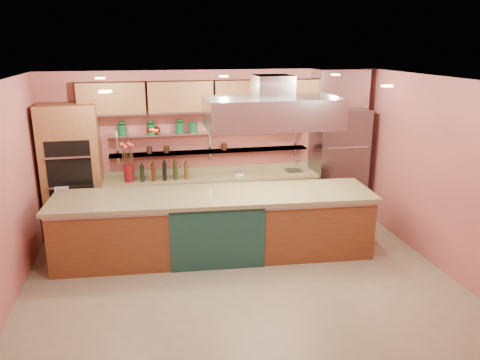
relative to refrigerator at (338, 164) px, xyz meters
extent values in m
cube|color=gray|center=(-2.35, -2.14, -1.06)|extent=(6.00, 5.00, 0.02)
cube|color=black|center=(-2.35, -2.14, 1.75)|extent=(6.00, 5.00, 0.02)
cube|color=#B55855|center=(-2.35, 0.36, 0.35)|extent=(6.00, 0.04, 2.80)
cube|color=#B55855|center=(-2.35, -4.64, 0.35)|extent=(6.00, 0.04, 2.80)
cube|color=#B55855|center=(-5.35, -2.14, 0.35)|extent=(0.04, 5.00, 2.80)
cube|color=#B55855|center=(0.65, -2.14, 0.35)|extent=(0.04, 5.00, 2.80)
cube|color=brown|center=(-4.80, 0.04, 0.10)|extent=(0.95, 0.64, 2.30)
cube|color=slate|center=(0.00, 0.00, 0.00)|extent=(0.95, 0.72, 2.10)
cube|color=tan|center=(-2.40, 0.06, -0.58)|extent=(3.84, 0.64, 0.93)
cube|color=#B4B6BB|center=(-2.40, 0.23, 0.30)|extent=(3.60, 0.26, 0.03)
cube|color=#B4B6BB|center=(-2.40, 0.23, 0.65)|extent=(3.60, 0.26, 0.03)
cube|color=brown|center=(-2.35, 0.18, 1.30)|extent=(4.60, 0.36, 0.55)
cube|color=#B4B6BB|center=(-1.67, -1.25, 1.20)|extent=(2.00, 1.00, 0.45)
cube|color=#FFE5A5|center=(-2.35, -1.94, 1.72)|extent=(4.00, 2.80, 0.02)
cube|color=brown|center=(-2.57, -1.25, -0.54)|extent=(4.91, 1.40, 1.01)
cylinder|color=maroon|center=(-3.87, 0.01, 0.03)|extent=(0.22, 0.22, 0.30)
cube|color=black|center=(-3.26, 0.01, 0.02)|extent=(0.93, 0.47, 0.29)
cube|color=silver|center=(-1.92, 0.01, -0.08)|extent=(0.18, 0.16, 0.09)
cylinder|color=white|center=(-0.79, 0.11, -0.02)|extent=(0.04, 0.04, 0.20)
ellipsoid|color=#B7572A|center=(-3.37, 0.23, 0.73)|extent=(0.19, 0.19, 0.13)
cylinder|color=#0E4422|center=(-2.71, 0.23, 0.76)|extent=(0.19, 0.19, 0.18)
camera|label=1|loc=(-3.59, -8.04, 2.21)|focal=35.00mm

